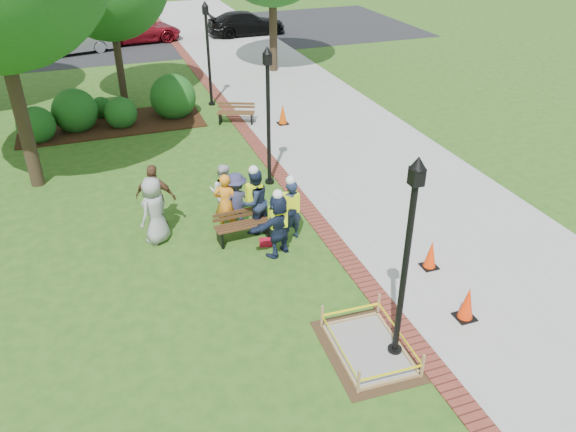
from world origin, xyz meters
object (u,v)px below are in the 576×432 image
object	(u,v)px
hivis_worker_a	(278,223)
hivis_worker_b	(290,208)
hivis_worker_c	(254,200)
wet_concrete_pad	(369,341)
bench_near	(243,231)
lamp_near	(407,248)
cone_front	(467,304)

from	to	relation	value
hivis_worker_a	hivis_worker_b	size ratio (longest dim) A/B	0.99
hivis_worker_c	wet_concrete_pad	bearing A→B (deg)	-81.21
hivis_worker_a	hivis_worker_c	size ratio (longest dim) A/B	0.94
hivis_worker_a	bench_near	bearing A→B (deg)	124.48
bench_near	hivis_worker_c	distance (m)	0.88
lamp_near	hivis_worker_b	distance (m)	4.99
cone_front	hivis_worker_a	world-z (taller)	hivis_worker_a
wet_concrete_pad	hivis_worker_a	distance (m)	4.01
wet_concrete_pad	bench_near	distance (m)	5.01
hivis_worker_c	lamp_near	bearing A→B (deg)	-76.74
lamp_near	hivis_worker_c	world-z (taller)	lamp_near
hivis_worker_c	hivis_worker_b	bearing A→B (deg)	-41.16
cone_front	bench_near	bearing A→B (deg)	127.67
lamp_near	hivis_worker_b	size ratio (longest dim) A/B	2.32
bench_near	lamp_near	bearing A→B (deg)	-71.52
lamp_near	wet_concrete_pad	bearing A→B (deg)	155.82
wet_concrete_pad	hivis_worker_b	bearing A→B (deg)	90.41
wet_concrete_pad	hivis_worker_b	distance (m)	4.55
bench_near	hivis_worker_b	distance (m)	1.41
wet_concrete_pad	bench_near	bearing A→B (deg)	104.16
cone_front	hivis_worker_c	world-z (taller)	hivis_worker_c
wet_concrete_pad	hivis_worker_b	world-z (taller)	hivis_worker_b
bench_near	hivis_worker_a	distance (m)	1.32
lamp_near	bench_near	bearing A→B (deg)	108.48
wet_concrete_pad	lamp_near	xyz separation A→B (m)	(0.47, -0.21, 2.25)
wet_concrete_pad	hivis_worker_a	xyz separation A→B (m)	(-0.57, 3.91, 0.67)
wet_concrete_pad	bench_near	world-z (taller)	bench_near
lamp_near	hivis_worker_a	world-z (taller)	lamp_near
cone_front	lamp_near	xyz separation A→B (m)	(-1.92, -0.38, 2.09)
bench_near	hivis_worker_b	xyz separation A→B (m)	(1.19, -0.36, 0.66)
bench_near	lamp_near	size ratio (longest dim) A/B	0.35
bench_near	lamp_near	xyz separation A→B (m)	(1.69, -5.07, 2.23)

